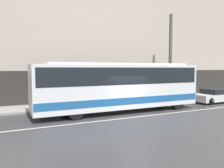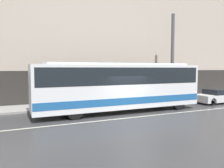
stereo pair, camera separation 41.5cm
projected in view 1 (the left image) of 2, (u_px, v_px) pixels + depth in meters
ground_plane at (134, 117)px, 13.40m from camera, size 60.00×60.00×0.00m
sidewalk at (101, 103)px, 18.31m from camera, size 60.00×2.91×0.14m
building_facade at (93, 37)px, 19.34m from camera, size 60.00×0.35×11.98m
lane_stripe at (134, 117)px, 13.40m from camera, size 54.00×0.14×0.01m
transit_bus at (120, 84)px, 15.09m from camera, size 11.68×2.58×3.35m
sedan_white_front at (216, 96)px, 19.33m from camera, size 4.65×1.78×1.20m
utility_pole_near at (170, 57)px, 20.04m from camera, size 0.30×0.30×7.76m
pedestrian_waiting at (92, 95)px, 17.14m from camera, size 0.36×0.36×1.69m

